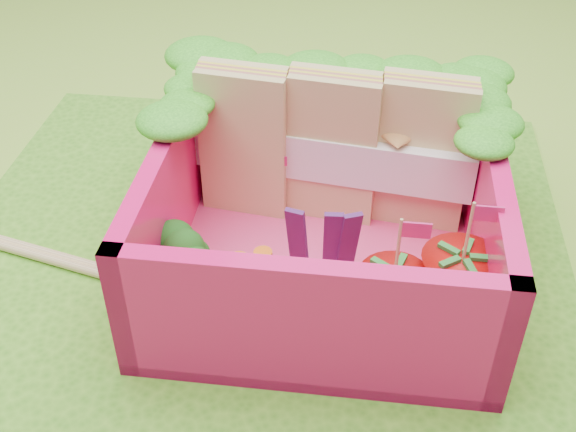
% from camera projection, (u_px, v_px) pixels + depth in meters
% --- Properties ---
extents(ground, '(14.00, 14.00, 0.00)m').
position_uv_depth(ground, '(254.00, 266.00, 3.00)').
color(ground, '#93CD3A').
rests_on(ground, ground).
extents(placemat, '(2.60, 2.60, 0.03)m').
position_uv_depth(placemat, '(254.00, 263.00, 2.99)').
color(placemat, '#4C9922').
rests_on(placemat, ground).
extents(bento_floor, '(1.30, 1.30, 0.05)m').
position_uv_depth(bento_floor, '(323.00, 262.00, 2.94)').
color(bento_floor, '#F33E7F').
rests_on(bento_floor, placemat).
extents(bento_box, '(1.30, 1.30, 0.55)m').
position_uv_depth(bento_box, '(325.00, 214.00, 2.79)').
color(bento_box, '#FA156C').
rests_on(bento_box, placemat).
extents(lettuce_ruffle, '(1.43, 0.83, 0.11)m').
position_uv_depth(lettuce_ruffle, '(337.00, 80.00, 2.95)').
color(lettuce_ruffle, '#248418').
rests_on(lettuce_ruffle, bento_box).
extents(sandwich_stack, '(1.19, 0.32, 0.65)m').
position_uv_depth(sandwich_stack, '(333.00, 148.00, 2.98)').
color(sandwich_stack, tan).
rests_on(sandwich_stack, bento_floor).
extents(broccoli, '(0.30, 0.30, 0.24)m').
position_uv_depth(broccoli, '(180.00, 259.00, 2.66)').
color(broccoli, '#5F9648').
rests_on(broccoli, bento_floor).
extents(carrot_sticks, '(0.15, 0.12, 0.24)m').
position_uv_depth(carrot_sticks, '(252.00, 279.00, 2.65)').
color(carrot_sticks, orange).
rests_on(carrot_sticks, bento_floor).
extents(purple_wedges, '(0.26, 0.05, 0.38)m').
position_uv_depth(purple_wedges, '(326.00, 247.00, 2.68)').
color(purple_wedges, '#3E164E').
rests_on(purple_wedges, bento_floor).
extents(strawberry_left, '(0.25, 0.25, 0.49)m').
position_uv_depth(strawberry_left, '(392.00, 300.00, 2.54)').
color(strawberry_left, red).
rests_on(strawberry_left, bento_floor).
extents(strawberry_right, '(0.29, 0.29, 0.53)m').
position_uv_depth(strawberry_right, '(458.00, 288.00, 2.57)').
color(strawberry_right, red).
rests_on(strawberry_right, bento_floor).
extents(snap_peas, '(0.58, 0.58, 0.05)m').
position_uv_depth(snap_peas, '(414.00, 298.00, 2.70)').
color(snap_peas, '#58B338').
rests_on(snap_peas, bento_floor).
extents(chopsticks, '(2.23, 0.60, 0.04)m').
position_uv_depth(chopsticks, '(34.00, 252.00, 2.99)').
color(chopsticks, tan).
rests_on(chopsticks, placemat).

